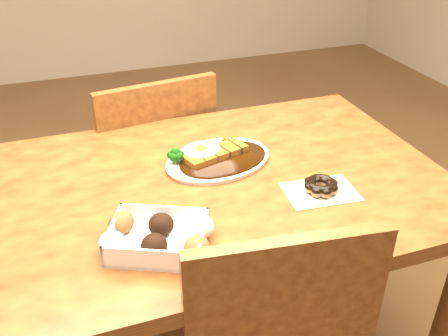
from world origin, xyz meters
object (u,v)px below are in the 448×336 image
object	(u,v)px
chair_far	(151,173)
katsu_curry_plate	(216,157)
table	(213,212)
pon_de_ring	(321,186)
donut_box	(158,236)

from	to	relation	value
chair_far	katsu_curry_plate	world-z (taller)	chair_far
table	pon_de_ring	world-z (taller)	pon_de_ring
table	katsu_curry_plate	distance (m)	0.15
table	chair_far	distance (m)	0.57
chair_far	katsu_curry_plate	xyz separation A→B (m)	(0.10, -0.45, 0.29)
chair_far	pon_de_ring	bearing A→B (deg)	106.24
katsu_curry_plate	donut_box	distance (m)	0.37
table	katsu_curry_plate	world-z (taller)	katsu_curry_plate
katsu_curry_plate	donut_box	xyz separation A→B (m)	(-0.23, -0.30, 0.01)
donut_box	pon_de_ring	bearing A→B (deg)	9.51
chair_far	katsu_curry_plate	distance (m)	0.54
donut_box	katsu_curry_plate	bearing A→B (deg)	52.46
chair_far	donut_box	world-z (taller)	chair_far
katsu_curry_plate	pon_de_ring	xyz separation A→B (m)	(0.20, -0.22, 0.00)
table	chair_far	bearing A→B (deg)	96.98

